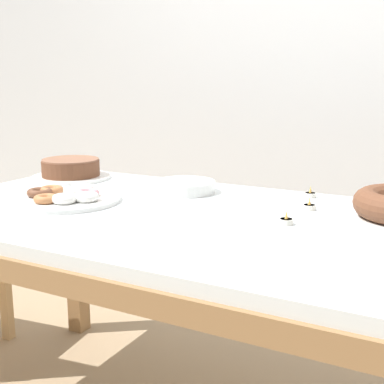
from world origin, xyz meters
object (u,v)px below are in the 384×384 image
Objects in this scene: cake_chocolate_round at (71,170)px; plate_stack at (185,187)px; tealight_right_edge at (309,207)px; tealight_left_edge at (286,221)px; tealight_near_cakes at (310,194)px; pastry_platter at (65,197)px.

cake_chocolate_round is 1.46× the size of plate_stack.
cake_chocolate_round is at bearing 179.21° from plate_stack.
tealight_right_edge is 0.19m from tealight_left_edge.
tealight_right_edge is 1.00× the size of tealight_near_cakes.
tealight_left_edge is (0.71, 0.08, -0.00)m from pastry_platter.
tealight_right_edge and tealight_left_edge have the same top height.
plate_stack is at bearing -162.61° from tealight_near_cakes.
plate_stack is at bearing 174.70° from tealight_right_edge.
plate_stack is 0.46m from tealight_right_edge.
tealight_right_edge is 0.18m from tealight_near_cakes.
cake_chocolate_round is 7.67× the size of tealight_right_edge.
pastry_platter is 0.41m from plate_stack.
plate_stack is 0.50m from tealight_left_edge.
plate_stack is 5.25× the size of tealight_left_edge.
tealight_left_edge is (-0.01, -0.19, 0.00)m from tealight_right_edge.
tealight_right_edge is (0.97, -0.05, -0.03)m from cake_chocolate_round.
tealight_right_edge is (0.72, 0.27, -0.00)m from pastry_platter.
cake_chocolate_round is 7.67× the size of tealight_left_edge.
tealight_left_edge is (0.96, -0.24, -0.03)m from cake_chocolate_round.
plate_stack is 5.25× the size of tealight_near_cakes.
plate_stack reaches higher than tealight_right_edge.
cake_chocolate_round is at bearing -172.60° from tealight_near_cakes.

